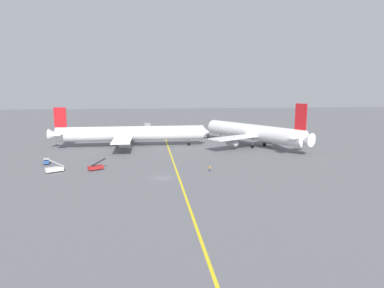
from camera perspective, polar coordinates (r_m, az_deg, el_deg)
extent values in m
plane|color=slate|center=(84.76, -5.10, -5.81)|extent=(600.00, 600.00, 0.00)
cube|color=yellow|center=(94.63, -2.85, -4.16)|extent=(1.64, 120.00, 0.01)
cylinder|color=white|center=(130.06, -10.37, 1.81)|extent=(55.95, 5.90, 5.54)
cone|color=white|center=(131.76, 2.40, 2.05)|extent=(2.83, 5.12, 5.10)
cone|color=white|center=(134.75, -22.76, 1.48)|extent=(3.63, 4.46, 4.43)
cube|color=white|center=(130.35, -11.59, 1.42)|extent=(6.65, 39.62, 0.44)
cube|color=white|center=(134.04, -21.75, 1.75)|extent=(3.28, 13.02, 0.28)
cube|color=red|center=(133.36, -21.78, 4.28)|extent=(4.40, 0.39, 7.46)
cylinder|color=#999EA3|center=(119.62, -11.46, -0.17)|extent=(4.22, 2.63, 2.60)
cylinder|color=#999EA3|center=(141.48, -10.84, 1.33)|extent=(4.22, 2.63, 2.60)
cylinder|color=slate|center=(134.18, -11.87, 0.45)|extent=(0.28, 0.28, 2.13)
cylinder|color=black|center=(134.35, -11.86, 0.01)|extent=(1.30, 0.56, 1.30)
cylinder|color=slate|center=(127.49, -12.10, -0.02)|extent=(0.28, 0.28, 2.13)
cylinder|color=black|center=(127.67, -12.09, -0.49)|extent=(1.30, 0.56, 1.30)
cylinder|color=slate|center=(131.30, -0.53, 0.46)|extent=(0.28, 0.28, 2.13)
cylinder|color=black|center=(131.47, -0.53, 0.00)|extent=(1.30, 0.56, 1.30)
cylinder|color=white|center=(131.89, 10.37, 2.06)|extent=(28.63, 43.44, 5.94)
cone|color=white|center=(149.46, 3.41, 3.06)|extent=(6.13, 5.17, 5.46)
cone|color=white|center=(116.99, 19.19, 0.75)|extent=(5.92, 5.50, 4.75)
cube|color=white|center=(130.46, 11.11, 1.56)|extent=(41.07, 27.52, 0.44)
cube|color=white|center=(118.29, 18.20, 1.19)|extent=(12.85, 9.30, 0.28)
cube|color=red|center=(117.73, 18.25, 4.48)|extent=(2.52, 3.99, 8.86)
cylinder|color=#999EA3|center=(140.63, 14.12, 1.28)|extent=(4.36, 4.94, 2.60)
cylinder|color=#999EA3|center=(122.64, 6.91, 0.32)|extent=(4.36, 4.94, 2.60)
cylinder|color=slate|center=(127.73, 10.39, 0.09)|extent=(0.28, 0.28, 2.29)
cylinder|color=black|center=(127.92, 10.37, -0.42)|extent=(1.13, 1.40, 1.30)
cylinder|color=slate|center=(132.77, 12.37, 0.38)|extent=(0.28, 0.28, 2.29)
cylinder|color=black|center=(132.96, 12.35, -0.11)|extent=(1.13, 1.40, 1.30)
cylinder|color=slate|center=(145.57, 4.90, 1.35)|extent=(0.28, 0.28, 2.29)
cylinder|color=black|center=(145.73, 4.89, 0.91)|extent=(1.13, 1.40, 1.30)
cube|color=gray|center=(154.21, 1.89, 1.59)|extent=(5.52, 6.14, 1.39)
cube|color=#333D47|center=(154.91, 1.59, 2.06)|extent=(3.07, 2.96, 0.90)
cylinder|color=#4C4C51|center=(151.13, 3.02, 1.48)|extent=(1.98, 2.75, 0.20)
sphere|color=orange|center=(154.83, 1.59, 2.29)|extent=(0.24, 0.24, 0.24)
cylinder|color=black|center=(154.70, 1.00, 1.36)|extent=(0.76, 0.91, 0.90)
cylinder|color=black|center=(156.72, 1.80, 1.47)|extent=(0.76, 0.91, 0.90)
cylinder|color=black|center=(151.90, 1.99, 1.21)|extent=(0.76, 0.91, 0.90)
cylinder|color=black|center=(153.95, 2.79, 1.31)|extent=(0.76, 0.91, 0.90)
cube|color=silver|center=(97.21, -22.64, -4.04)|extent=(4.91, 3.91, 1.00)
cube|color=silver|center=(96.87, -22.54, -2.93)|extent=(4.34, 3.23, 2.71)
cylinder|color=black|center=(96.50, -22.96, -4.47)|extent=(0.62, 0.46, 0.60)
cylinder|color=black|center=(97.83, -23.15, -4.29)|extent=(0.62, 0.46, 0.60)
cylinder|color=black|center=(96.82, -22.10, -4.37)|extent=(0.62, 0.46, 0.60)
cylinder|color=black|center=(98.15, -22.29, -4.20)|extent=(0.62, 0.46, 0.60)
cube|color=red|center=(95.90, -16.26, -3.89)|extent=(4.37, 3.52, 0.90)
cube|color=black|center=(95.87, -15.85, -3.05)|extent=(4.04, 2.67, 1.83)
cylinder|color=black|center=(96.89, -15.97, -4.02)|extent=(0.62, 0.47, 0.60)
cylinder|color=black|center=(95.61, -15.68, -4.18)|extent=(0.62, 0.47, 0.60)
cylinder|color=black|center=(96.41, -16.81, -4.12)|extent=(0.62, 0.47, 0.60)
cylinder|color=black|center=(95.12, -16.53, -4.29)|extent=(0.62, 0.47, 0.60)
cube|color=#2D5199|center=(108.22, -23.81, -2.80)|extent=(2.14, 2.91, 1.00)
cube|color=#B2B2B7|center=(108.05, -23.84, -2.36)|extent=(2.25, 3.05, 0.12)
cylinder|color=black|center=(107.57, -23.42, -3.12)|extent=(0.35, 0.63, 0.60)
cylinder|color=black|center=(107.61, -24.17, -3.16)|extent=(0.35, 0.63, 0.60)
cylinder|color=black|center=(109.04, -23.41, -2.95)|extent=(0.35, 0.63, 0.60)
cylinder|color=black|center=(109.08, -24.15, -3.00)|extent=(0.35, 0.63, 0.60)
cylinder|color=#2D3351|center=(90.68, 3.09, -4.50)|extent=(0.28, 0.28, 0.84)
cylinder|color=orange|center=(90.51, 3.10, -4.05)|extent=(0.36, 0.36, 0.60)
sphere|color=#9E704C|center=(90.42, 3.10, -3.80)|extent=(0.23, 0.23, 0.23)
cylinder|color=#F24C19|center=(90.67, 3.24, -3.95)|extent=(0.05, 0.05, 0.40)
cylinder|color=#B7B7BC|center=(154.22, -7.47, 2.54)|extent=(4.77, 20.15, 3.20)
cylinder|color=#99999E|center=(164.11, -7.72, 2.95)|extent=(3.84, 3.84, 3.52)
cylinder|color=#595960|center=(163.34, -7.68, 2.24)|extent=(0.70, 0.70, 3.86)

